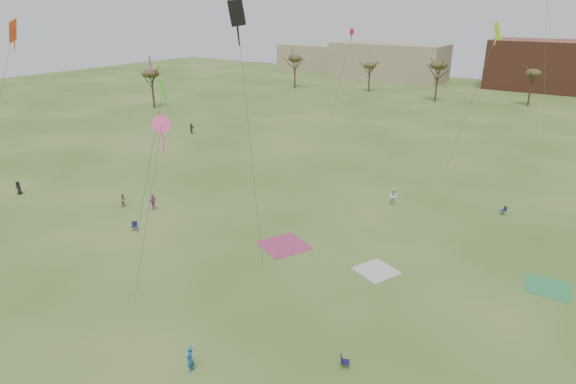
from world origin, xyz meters
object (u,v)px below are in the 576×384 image
Objects in this scene: camp_chair_left at (135,228)px; camp_chair_center at (345,364)px; camp_chair_right at (503,212)px; flyer_near_right at (190,359)px.

camp_chair_left is 1.00× the size of camp_chair_center.
camp_chair_left is 1.00× the size of camp_chair_right.
camp_chair_left is 25.70m from camp_chair_center.
flyer_near_right reaches higher than camp_chair_center.
camp_chair_center is (7.31, 5.25, -0.59)m from flyer_near_right.
flyer_near_right is 35.59m from camp_chair_right.
flyer_near_right reaches higher than camp_chair_right.
camp_chair_center is 28.97m from camp_chair_right.
camp_chair_right is (28.09, 23.56, 0.00)m from camp_chair_left.
flyer_near_right is at bearing -71.21° from camp_chair_left.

